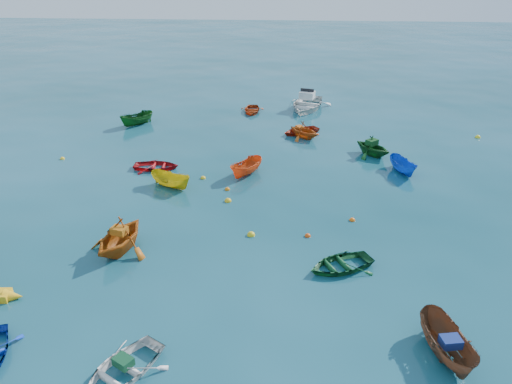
{
  "coord_description": "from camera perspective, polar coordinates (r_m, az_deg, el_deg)",
  "views": [
    {
      "loc": [
        1.62,
        -19.38,
        12.4
      ],
      "look_at": [
        0.0,
        5.0,
        0.4
      ],
      "focal_mm": 35.0,
      "sensor_mm": 36.0,
      "label": 1
    }
  ],
  "objects": [
    {
      "name": "ground",
      "position": [
        23.07,
        -0.83,
        -6.37
      ],
      "size": [
        160.0,
        160.0,
        0.0
      ],
      "primitive_type": "plane",
      "color": "#093A42",
      "rests_on": "ground"
    },
    {
      "name": "dinghy_white_near",
      "position": [
        17.7,
        -15.0,
        -19.46
      ],
      "size": [
        3.46,
        3.74,
        0.63
      ],
      "primitive_type": "imported",
      "rotation": [
        0.0,
        0.0,
        -0.55
      ],
      "color": "white",
      "rests_on": "ground"
    },
    {
      "name": "sampan_brown_mid",
      "position": [
        18.84,
        20.75,
        -17.13
      ],
      "size": [
        1.76,
        3.33,
        1.23
      ],
      "primitive_type": "imported",
      "rotation": [
        0.0,
        0.0,
        0.19
      ],
      "color": "brown",
      "rests_on": "ground"
    },
    {
      "name": "dinghy_orange_w",
      "position": [
        23.69,
        -15.15,
        -6.44
      ],
      "size": [
        3.56,
        3.86,
        1.7
      ],
      "primitive_type": "imported",
      "rotation": [
        0.0,
        0.0,
        -0.28
      ],
      "color": "#BB5911",
      "rests_on": "ground"
    },
    {
      "name": "sampan_yellow_mid",
      "position": [
        29.12,
        -9.63,
        0.55
      ],
      "size": [
        2.85,
        2.08,
        1.04
      ],
      "primitive_type": "imported",
      "rotation": [
        0.0,
        0.0,
        1.12
      ],
      "color": "gold",
      "rests_on": "ground"
    },
    {
      "name": "dinghy_green_e",
      "position": [
        22.01,
        9.57,
        -8.56
      ],
      "size": [
        3.55,
        3.18,
        0.61
      ],
      "primitive_type": "imported",
      "rotation": [
        0.0,
        0.0,
        -1.11
      ],
      "color": "#125027",
      "rests_on": "ground"
    },
    {
      "name": "dinghy_red_nw",
      "position": [
        31.75,
        -11.31,
        2.63
      ],
      "size": [
        2.83,
        2.05,
        0.58
      ],
      "primitive_type": "imported",
      "rotation": [
        0.0,
        0.0,
        1.59
      ],
      "color": "#AD0E12",
      "rests_on": "ground"
    },
    {
      "name": "sampan_orange_n",
      "position": [
        30.27,
        -1.08,
        1.97
      ],
      "size": [
        2.36,
        2.89,
        1.07
      ],
      "primitive_type": "imported",
      "rotation": [
        0.0,
        0.0,
        -0.56
      ],
      "color": "#DD4B14",
      "rests_on": "ground"
    },
    {
      "name": "dinghy_green_n",
      "position": [
        34.11,
        13.09,
        4.14
      ],
      "size": [
        3.5,
        3.52,
        1.41
      ],
      "primitive_type": "imported",
      "rotation": [
        0.0,
        0.0,
        0.75
      ],
      "color": "#124E1B",
      "rests_on": "ground"
    },
    {
      "name": "dinghy_red_ne",
      "position": [
        37.43,
        5.13,
        6.7
      ],
      "size": [
        3.49,
        3.22,
        0.59
      ],
      "primitive_type": "imported",
      "rotation": [
        0.0,
        0.0,
        -1.03
      ],
      "color": "red",
      "rests_on": "ground"
    },
    {
      "name": "sampan_blue_far",
      "position": [
        31.89,
        16.36,
        2.16
      ],
      "size": [
        1.75,
        2.79,
        1.01
      ],
      "primitive_type": "imported",
      "rotation": [
        0.0,
        0.0,
        0.32
      ],
      "color": "#0E44B4",
      "rests_on": "ground"
    },
    {
      "name": "dinghy_red_far",
      "position": [
        42.32,
        -0.49,
        9.12
      ],
      "size": [
        1.99,
        2.77,
        0.57
      ],
      "primitive_type": "imported",
      "rotation": [
        0.0,
        0.0,
        0.01
      ],
      "color": "#AB330E",
      "rests_on": "ground"
    },
    {
      "name": "dinghy_orange_far",
      "position": [
        36.54,
        5.47,
        6.2
      ],
      "size": [
        3.29,
        3.24,
        1.31
      ],
      "primitive_type": "imported",
      "rotation": [
        0.0,
        0.0,
        0.87
      ],
      "color": "#B94E11",
      "rests_on": "ground"
    },
    {
      "name": "sampan_green_far",
      "position": [
        40.17,
        -13.38,
        7.46
      ],
      "size": [
        2.71,
        2.82,
        1.1
      ],
      "primitive_type": "imported",
      "rotation": [
        0.0,
        0.0,
        -0.74
      ],
      "color": "#114B16",
      "rests_on": "ground"
    },
    {
      "name": "motorboat_white",
      "position": [
        43.46,
        5.79,
        9.44
      ],
      "size": [
        4.87,
        5.86,
        1.65
      ],
      "primitive_type": "imported",
      "rotation": [
        0.0,
        0.0,
        -0.28
      ],
      "color": "silver",
      "rests_on": "ground"
    },
    {
      "name": "tarp_green_a",
      "position": [
        17.42,
        -14.92,
        -18.21
      ],
      "size": [
        0.75,
        0.7,
        0.29
      ],
      "primitive_type": "cube",
      "rotation": [
        0.0,
        0.0,
        -0.55
      ],
      "color": "#114727",
      "rests_on": "dinghy_white_near"
    },
    {
      "name": "tarp_blue_a",
      "position": [
        18.24,
        21.36,
        -15.66
      ],
      "size": [
        0.73,
        0.61,
        0.32
      ],
      "primitive_type": "cube",
      "rotation": [
        0.0,
        0.0,
        0.19
      ],
      "color": "navy",
      "rests_on": "sampan_brown_mid"
    },
    {
      "name": "tarp_orange_a",
      "position": [
        23.21,
        -15.37,
        -4.26
      ],
      "size": [
        0.79,
        0.68,
        0.33
      ],
      "primitive_type": "cube",
      "rotation": [
        0.0,
        0.0,
        -0.28
      ],
      "color": "#B76112",
      "rests_on": "dinghy_orange_w"
    },
    {
      "name": "tarp_green_b",
      "position": [
        33.86,
        13.11,
        5.57
      ],
      "size": [
        0.92,
        0.91,
        0.36
      ],
      "primitive_type": "cube",
      "rotation": [
        0.0,
        0.0,
        0.75
      ],
      "color": "#104017",
      "rests_on": "dinghy_green_n"
    },
    {
      "name": "tarp_orange_b",
      "position": [
        37.23,
        5.02,
        7.31
      ],
      "size": [
        0.68,
        0.73,
        0.28
      ],
      "primitive_type": "cube",
      "rotation": [
        0.0,
        0.0,
        -1.03
      ],
      "color": "#C95914",
      "rests_on": "dinghy_red_ne"
    },
    {
      "name": "buoy_ye_a",
      "position": [
        23.99,
        -0.56,
        -4.97
      ],
      "size": [
        0.39,
        0.39,
        0.39
      ],
      "primitive_type": "sphere",
      "color": "gold",
      "rests_on": "ground"
    },
    {
      "name": "buoy_or_b",
      "position": [
        24.04,
        5.92,
        -5.06
      ],
      "size": [
        0.3,
        0.3,
        0.3
      ],
      "primitive_type": "sphere",
      "color": "#DA470B",
      "rests_on": "ground"
    },
    {
      "name": "buoy_ye_b",
      "position": [
        34.96,
        -21.25,
        3.54
      ],
      "size": [
        0.3,
        0.3,
        0.3
      ],
      "primitive_type": "sphere",
      "color": "yellow",
      "rests_on": "ground"
    },
    {
      "name": "buoy_or_c",
      "position": [
        28.44,
        -3.3,
        0.26
      ],
      "size": [
        0.31,
        0.31,
        0.31
      ],
      "primitive_type": "sphere",
      "color": "#D36B0B",
      "rests_on": "ground"
    },
    {
      "name": "buoy_ye_c",
      "position": [
        27.15,
        -3.22,
        -1.06
      ],
      "size": [
        0.38,
        0.38,
        0.38
      ],
      "primitive_type": "sphere",
      "color": "gold",
      "rests_on": "ground"
    },
    {
      "name": "buoy_or_d",
      "position": [
        25.71,
        10.93,
        -3.21
      ],
      "size": [
        0.3,
        0.3,
        0.3
      ],
      "primitive_type": "sphere",
      "color": "orange",
      "rests_on": "ground"
    },
    {
      "name": "buoy_ye_d",
      "position": [
        29.96,
        -6.07,
        1.55
      ],
      "size": [
        0.32,
        0.32,
        0.32
      ],
      "primitive_type": "sphere",
      "color": "gold",
      "rests_on": "ground"
    },
    {
      "name": "buoy_or_e",
      "position": [
        38.14,
        4.68,
        7.09
      ],
      "size": [
        0.31,
        0.31,
        0.31
      ],
      "primitive_type": "sphere",
      "color": "#DD4E0C",
      "rests_on": "ground"
    },
    {
      "name": "buoy_ye_e",
      "position": [
        39.8,
        24.0,
        5.7
      ],
      "size": [
        0.39,
        0.39,
        0.39
      ],
      "primitive_type": "sphere",
      "color": "yellow",
      "rests_on": "ground"
    }
  ]
}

